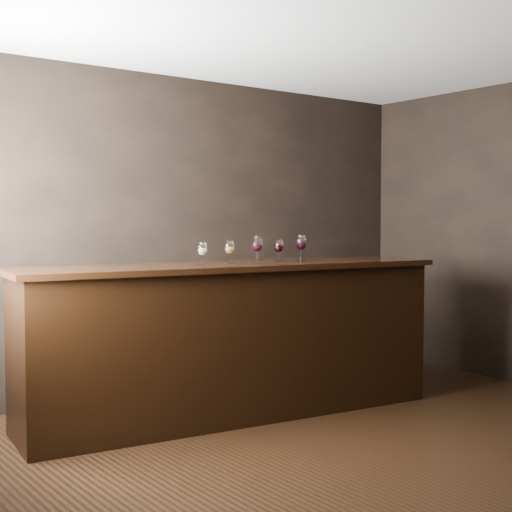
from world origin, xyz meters
TOP-DOWN VIEW (x-y plane):
  - ground at (0.00, 0.00)m, footprint 5.00×5.00m
  - room_shell at (-0.23, 0.11)m, footprint 5.02×4.52m
  - bar_counter at (-0.28, 1.16)m, footprint 3.33×1.12m
  - bar_top at (-0.28, 1.16)m, footprint 3.44×1.21m
  - back_bar_shelf at (0.10, 2.03)m, footprint 2.70×0.40m
  - glass_white at (-0.55, 1.18)m, footprint 0.07×0.07m
  - glass_amber at (-0.30, 1.18)m, footprint 0.07×0.07m
  - glass_red_a at (-0.04, 1.16)m, footprint 0.09×0.09m
  - glass_red_b at (0.17, 1.16)m, footprint 0.08×0.08m
  - glass_red_c at (0.40, 1.16)m, footprint 0.09×0.09m

SIDE VIEW (x-z plane):
  - ground at x=0.00m, z-range 0.00..0.00m
  - back_bar_shelf at x=0.10m, z-range 0.00..0.97m
  - bar_counter at x=-0.28m, z-range 0.00..1.14m
  - bar_top at x=-0.28m, z-range 1.14..1.19m
  - glass_white at x=-0.55m, z-range 1.21..1.38m
  - glass_amber at x=-0.30m, z-range 1.22..1.39m
  - glass_red_b at x=0.17m, z-range 1.22..1.40m
  - glass_red_a at x=-0.04m, z-range 1.22..1.43m
  - glass_red_c at x=0.40m, z-range 1.22..1.43m
  - room_shell at x=-0.23m, z-range 0.40..3.21m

